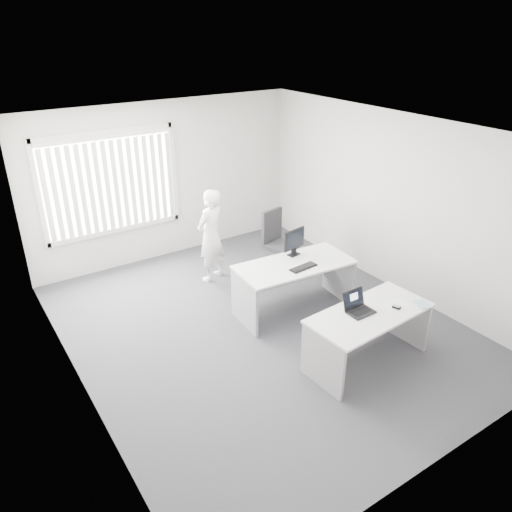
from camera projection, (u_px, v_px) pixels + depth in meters
ground at (260, 326)px, 7.22m from camera, size 6.00×6.00×0.00m
wall_back at (166, 181)px, 8.86m from camera, size 5.00×0.02×2.80m
wall_front at (452, 353)px, 4.36m from camera, size 5.00×0.02×2.80m
wall_left at (68, 289)px, 5.36m from camera, size 0.02×6.00×2.80m
wall_right at (391, 203)px, 7.85m from camera, size 0.02×6.00×2.80m
ceiling at (261, 131)px, 6.00m from camera, size 5.00×6.00×0.02m
window at (111, 183)px, 8.27m from camera, size 2.32×0.06×1.76m
blinds at (112, 186)px, 8.23m from camera, size 2.20×0.10×1.50m
desk_near at (368, 326)px, 6.27m from camera, size 1.67×0.87×0.74m
desk_far at (294, 277)px, 7.39m from camera, size 1.78×0.93×0.79m
office_chair at (278, 252)px, 8.69m from camera, size 0.73×0.73×1.08m
person at (211, 236)px, 8.20m from camera, size 0.68×0.57×1.58m
laptop at (362, 304)px, 6.11m from camera, size 0.33×0.30×0.26m
paper_sheet at (395, 304)px, 6.34m from camera, size 0.29×0.22×0.00m
mouse at (397, 307)px, 6.25m from camera, size 0.09×0.11×0.04m
booklet at (422, 304)px, 6.34m from camera, size 0.23×0.26×0.01m
keyboard at (303, 267)px, 7.16m from camera, size 0.45×0.19×0.02m
monitor at (294, 242)px, 7.47m from camera, size 0.43×0.20×0.42m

